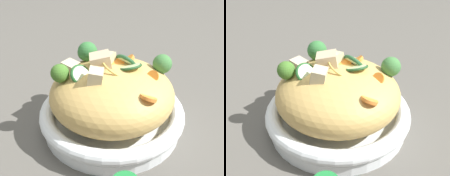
% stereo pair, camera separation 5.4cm
% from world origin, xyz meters
% --- Properties ---
extents(ground_plane, '(3.00, 3.00, 0.00)m').
position_xyz_m(ground_plane, '(0.00, 0.00, 0.00)').
color(ground_plane, '#57534D').
extents(serving_bowl, '(0.30, 0.30, 0.05)m').
position_xyz_m(serving_bowl, '(0.00, 0.00, 0.03)').
color(serving_bowl, white).
rests_on(serving_bowl, ground_plane).
extents(noodle_heap, '(0.25, 0.25, 0.13)m').
position_xyz_m(noodle_heap, '(0.00, -0.00, 0.08)').
color(noodle_heap, tan).
rests_on(noodle_heap, serving_bowl).
extents(broccoli_florets, '(0.25, 0.15, 0.06)m').
position_xyz_m(broccoli_florets, '(-0.02, 0.04, 0.13)').
color(broccoli_florets, '#99B777').
rests_on(broccoli_florets, serving_bowl).
extents(carrot_coins, '(0.12, 0.16, 0.04)m').
position_xyz_m(carrot_coins, '(0.03, -0.01, 0.13)').
color(carrot_coins, orange).
rests_on(carrot_coins, serving_bowl).
extents(zucchini_slices, '(0.18, 0.11, 0.05)m').
position_xyz_m(zucchini_slices, '(-0.02, 0.01, 0.13)').
color(zucchini_slices, beige).
rests_on(zucchini_slices, serving_bowl).
extents(chicken_chunks, '(0.11, 0.11, 0.05)m').
position_xyz_m(chicken_chunks, '(-0.03, 0.01, 0.14)').
color(chicken_chunks, '#CBBD8A').
rests_on(chicken_chunks, serving_bowl).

